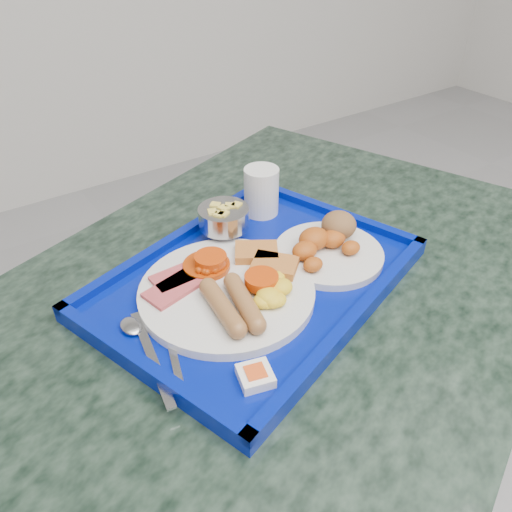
{
  "coord_description": "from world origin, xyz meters",
  "views": [
    {
      "loc": [
        -0.54,
        0.64,
        1.23
      ],
      "look_at": [
        -0.18,
        1.15,
        0.77
      ],
      "focal_mm": 35.0,
      "sensor_mm": 36.0,
      "label": 1
    }
  ],
  "objects_px": {
    "table": "(267,368)",
    "tray": "(256,279)",
    "fruit_bowl": "(224,218)",
    "main_plate": "(232,288)",
    "juice_cup": "(261,190)",
    "bread_plate": "(328,245)"
  },
  "relations": [
    {
      "from": "table",
      "to": "tray",
      "type": "relative_size",
      "value": 2.31
    },
    {
      "from": "table",
      "to": "fruit_bowl",
      "type": "distance_m",
      "value": 0.28
    },
    {
      "from": "main_plate",
      "to": "fruit_bowl",
      "type": "xyz_separation_m",
      "value": [
        0.07,
        0.14,
        0.03
      ]
    },
    {
      "from": "main_plate",
      "to": "tray",
      "type": "bearing_deg",
      "value": 17.99
    },
    {
      "from": "fruit_bowl",
      "to": "juice_cup",
      "type": "height_order",
      "value": "juice_cup"
    },
    {
      "from": "main_plate",
      "to": "juice_cup",
      "type": "height_order",
      "value": "juice_cup"
    },
    {
      "from": "bread_plate",
      "to": "tray",
      "type": "bearing_deg",
      "value": 171.97
    },
    {
      "from": "main_plate",
      "to": "fruit_bowl",
      "type": "distance_m",
      "value": 0.16
    },
    {
      "from": "bread_plate",
      "to": "fruit_bowl",
      "type": "bearing_deg",
      "value": 129.15
    },
    {
      "from": "tray",
      "to": "bread_plate",
      "type": "bearing_deg",
      "value": -8.03
    },
    {
      "from": "fruit_bowl",
      "to": "bread_plate",
      "type": "bearing_deg",
      "value": -50.85
    },
    {
      "from": "bread_plate",
      "to": "fruit_bowl",
      "type": "xyz_separation_m",
      "value": [
        -0.12,
        0.14,
        0.02
      ]
    },
    {
      "from": "fruit_bowl",
      "to": "juice_cup",
      "type": "xyz_separation_m",
      "value": [
        0.1,
        0.03,
        0.01
      ]
    },
    {
      "from": "main_plate",
      "to": "bread_plate",
      "type": "xyz_separation_m",
      "value": [
        0.19,
        -0.0,
        0.0
      ]
    },
    {
      "from": "main_plate",
      "to": "juice_cup",
      "type": "bearing_deg",
      "value": 44.91
    },
    {
      "from": "tray",
      "to": "juice_cup",
      "type": "relative_size",
      "value": 6.45
    },
    {
      "from": "table",
      "to": "juice_cup",
      "type": "xyz_separation_m",
      "value": [
        0.11,
        0.18,
        0.25
      ]
    },
    {
      "from": "tray",
      "to": "juice_cup",
      "type": "distance_m",
      "value": 0.2
    },
    {
      "from": "bread_plate",
      "to": "juice_cup",
      "type": "bearing_deg",
      "value": 94.31
    },
    {
      "from": "fruit_bowl",
      "to": "juice_cup",
      "type": "distance_m",
      "value": 0.11
    },
    {
      "from": "tray",
      "to": "juice_cup",
      "type": "bearing_deg",
      "value": 52.58
    },
    {
      "from": "tray",
      "to": "main_plate",
      "type": "relative_size",
      "value": 2.19
    }
  ]
}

